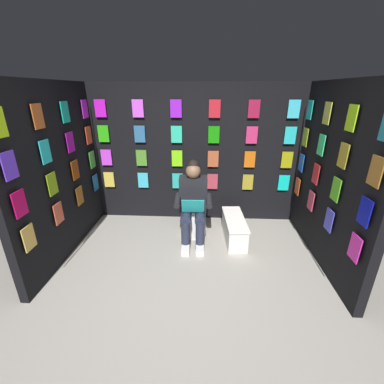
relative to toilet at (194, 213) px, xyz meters
The scene contains 7 objects.
ground_plane 1.62m from the toilet, 89.98° to the left, with size 30.00×30.00×0.00m, color #9E998E.
display_wall_back 0.94m from the toilet, 89.94° to the right, with size 3.41×0.14×2.21m.
display_wall_left 1.95m from the toilet, 161.98° to the left, with size 0.14×2.07×2.21m.
display_wall_right 1.95m from the toilet, 18.01° to the left, with size 0.14×2.07×2.21m.
toilet is the anchor object (origin of this frame).
person_reading 0.35m from the toilet, 91.53° to the left, with size 0.53×0.69×1.19m.
comic_longbox_near 0.66m from the toilet, 162.84° to the left, with size 0.34×0.83×0.35m.
Camera 1 is at (-0.17, 1.99, 2.10)m, focal length 24.10 mm.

